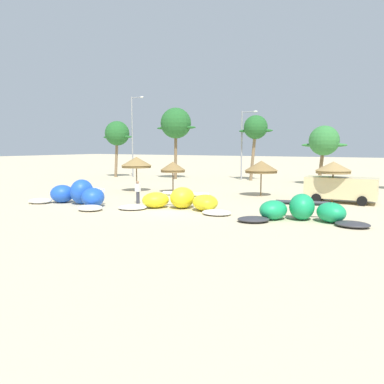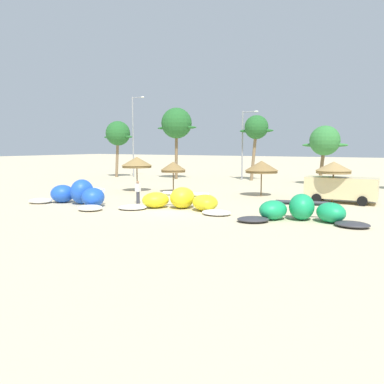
{
  "view_description": "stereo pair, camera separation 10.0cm",
  "coord_description": "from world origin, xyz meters",
  "views": [
    {
      "loc": [
        13.14,
        -20.67,
        4.07
      ],
      "look_at": [
        0.12,
        2.0,
        1.0
      ],
      "focal_mm": 36.77,
      "sensor_mm": 36.0,
      "label": 1
    },
    {
      "loc": [
        13.22,
        -20.62,
        4.07
      ],
      "look_at": [
        0.12,
        2.0,
        1.0
      ],
      "focal_mm": 36.77,
      "sensor_mm": 36.0,
      "label": 2
    }
  ],
  "objects": [
    {
      "name": "person_near_kites",
      "position": [
        -3.95,
        1.37,
        0.82
      ],
      "size": [
        0.36,
        0.24,
        1.62
      ],
      "color": "#383842",
      "rests_on": "ground"
    },
    {
      "name": "palm_left",
      "position": [
        -12.69,
        20.36,
        6.77
      ],
      "size": [
        5.59,
        3.72,
        8.7
      ],
      "color": "brown",
      "rests_on": "ground"
    },
    {
      "name": "beach_umbrella_middle",
      "position": [
        -5.38,
        8.23,
        2.25
      ],
      "size": [
        2.2,
        2.2,
        2.71
      ],
      "color": "brown",
      "rests_on": "ground"
    },
    {
      "name": "beach_umbrella_near_palms",
      "position": [
        2.19,
        9.66,
        2.4
      ],
      "size": [
        2.69,
        2.69,
        2.89
      ],
      "color": "brown",
      "rests_on": "ground"
    },
    {
      "name": "palm_left_of_gap",
      "position": [
        -3.48,
        23.17,
        6.12
      ],
      "size": [
        4.17,
        2.78,
        7.64
      ],
      "color": "#7F6647",
      "rests_on": "ground"
    },
    {
      "name": "lamppost_west",
      "position": [
        -19.13,
        20.19,
        5.76
      ],
      "size": [
        2.0,
        0.24,
        10.37
      ],
      "color": "gray",
      "rests_on": "ground"
    },
    {
      "name": "kite_left_of_center",
      "position": [
        7.81,
        0.63,
        0.56
      ],
      "size": [
        6.87,
        4.1,
        1.45
      ],
      "color": "#333338",
      "rests_on": "ground"
    },
    {
      "name": "palm_leftmost",
      "position": [
        -20.99,
        19.22,
        5.63
      ],
      "size": [
        4.76,
        3.17,
        7.3
      ],
      "color": "#7F6647",
      "rests_on": "ground"
    },
    {
      "name": "beach_umbrella_near_van",
      "position": [
        -8.63,
        7.27,
        2.63
      ],
      "size": [
        2.72,
        2.72,
        3.11
      ],
      "color": "brown",
      "rests_on": "ground"
    },
    {
      "name": "ground_plane",
      "position": [
        0.0,
        0.0,
        0.0
      ],
      "size": [
        260.0,
        260.0,
        0.0
      ],
      "primitive_type": "plane",
      "color": "beige"
    },
    {
      "name": "kite_far_left",
      "position": [
        -7.28,
        -1.16,
        0.67
      ],
      "size": [
        7.52,
        3.78,
        1.74
      ],
      "color": "white",
      "rests_on": "ground"
    },
    {
      "name": "parked_van",
      "position": [
        8.34,
        9.04,
        1.09
      ],
      "size": [
        4.96,
        2.45,
        1.84
      ],
      "color": "beige",
      "rests_on": "ground"
    },
    {
      "name": "lamppost_west_center",
      "position": [
        -5.1,
        23.4,
        4.67
      ],
      "size": [
        2.04,
        0.24,
        8.22
      ],
      "color": "gray",
      "rests_on": "ground"
    },
    {
      "name": "beach_umbrella_outermost",
      "position": [
        7.99,
        8.39,
        2.56
      ],
      "size": [
        2.5,
        2.5,
        2.98
      ],
      "color": "brown",
      "rests_on": "ground"
    },
    {
      "name": "kite_left",
      "position": [
        -0.05,
        0.74,
        0.54
      ],
      "size": [
        7.84,
        4.22,
        1.39
      ],
      "color": "white",
      "rests_on": "ground"
    },
    {
      "name": "palm_center_left",
      "position": [
        4.67,
        21.39,
        4.56
      ],
      "size": [
        4.61,
        3.07,
        6.16
      ],
      "color": "brown",
      "rests_on": "ground"
    }
  ]
}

